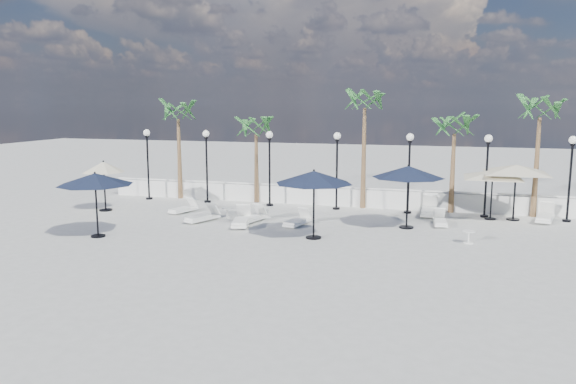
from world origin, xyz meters
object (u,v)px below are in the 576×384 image
(lounger_2, at_px, (202,217))
(parasol_cream_sq_a, at_px, (493,171))
(lounger_5, at_px, (429,210))
(parasol_navy_mid, at_px, (314,178))
(lounger_1, at_px, (252,217))
(lounger_4, at_px, (242,220))
(lounger_6, at_px, (440,221))
(parasol_navy_left, at_px, (95,179))
(parasol_cream_sq_b, at_px, (516,165))
(lounger_0, at_px, (183,209))
(parasol_cream_small, at_px, (104,168))
(parasol_navy_right, at_px, (408,172))
(lounger_3, at_px, (297,221))
(lounger_7, at_px, (545,216))

(lounger_2, distance_m, parasol_cream_sq_a, 13.24)
(lounger_5, distance_m, parasol_navy_mid, 7.56)
(lounger_1, xyz_separation_m, lounger_4, (-0.16, -0.82, 0.03))
(lounger_6, bearing_deg, parasol_navy_left, -160.80)
(parasol_navy_left, relative_size, parasol_cream_sq_b, 0.54)
(lounger_0, distance_m, parasol_cream_small, 4.42)
(parasol_cream_small, bearing_deg, parasol_navy_right, 0.94)
(lounger_3, bearing_deg, parasol_navy_left, -136.39)
(parasol_navy_left, height_order, parasol_cream_sq_a, parasol_navy_left)
(lounger_5, distance_m, parasol_cream_sq_a, 3.36)
(lounger_0, distance_m, parasol_navy_right, 10.86)
(lounger_2, height_order, parasol_cream_sq_a, parasol_cream_sq_a)
(lounger_3, height_order, parasol_navy_mid, parasol_navy_mid)
(lounger_0, distance_m, parasol_cream_sq_a, 14.53)
(lounger_0, bearing_deg, lounger_5, 29.59)
(parasol_navy_right, bearing_deg, lounger_5, 74.97)
(lounger_7, xyz_separation_m, parasol_cream_sq_b, (-1.34, -0.02, 2.27))
(parasol_navy_left, relative_size, parasol_navy_mid, 0.97)
(parasol_cream_sq_b, bearing_deg, lounger_5, 179.64)
(lounger_3, height_order, lounger_7, lounger_7)
(lounger_1, height_order, parasol_navy_mid, parasol_navy_mid)
(lounger_3, relative_size, parasol_navy_right, 0.58)
(lounger_0, xyz_separation_m, parasol_navy_mid, (7.27, -3.24, 2.20))
(lounger_0, height_order, lounger_4, lounger_4)
(lounger_0, relative_size, parasol_navy_mid, 0.55)
(lounger_1, distance_m, lounger_2, 2.21)
(lounger_7, distance_m, parasol_cream_sq_a, 3.07)
(lounger_6, bearing_deg, lounger_5, 99.09)
(parasol_navy_left, bearing_deg, parasol_navy_right, 23.40)
(lounger_6, bearing_deg, lounger_0, 177.31)
(parasol_cream_small, bearing_deg, lounger_4, -9.93)
(lounger_3, xyz_separation_m, parasol_cream_sq_b, (9.09, 3.89, 2.30))
(parasol_cream_sq_a, bearing_deg, parasol_cream_small, -170.22)
(lounger_1, relative_size, parasol_cream_sq_b, 0.35)
(parasol_cream_sq_b, bearing_deg, lounger_4, -158.05)
(lounger_4, bearing_deg, lounger_6, 3.24)
(parasol_navy_left, bearing_deg, parasol_cream_sq_b, 26.48)
(lounger_0, relative_size, lounger_2, 0.90)
(parasol_navy_mid, relative_size, parasol_navy_right, 1.00)
(lounger_3, xyz_separation_m, parasol_navy_mid, (1.21, -2.01, 2.19))
(lounger_5, distance_m, parasol_navy_left, 15.00)
(parasol_navy_left, bearing_deg, parasol_cream_sq_a, 27.54)
(parasol_navy_right, distance_m, parasol_cream_sq_b, 5.43)
(parasol_navy_right, bearing_deg, lounger_4, -167.04)
(lounger_6, relative_size, parasol_navy_right, 0.54)
(parasol_cream_sq_b, bearing_deg, parasol_cream_small, -170.33)
(parasol_cream_sq_b, bearing_deg, lounger_3, -156.85)
(lounger_4, height_order, parasol_cream_small, parasol_cream_small)
(lounger_4, bearing_deg, lounger_3, 3.26)
(parasol_navy_mid, xyz_separation_m, parasol_cream_sq_a, (6.90, 5.76, -0.16))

